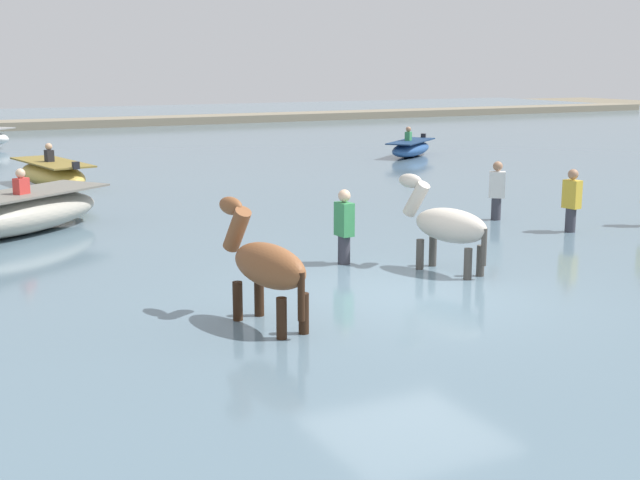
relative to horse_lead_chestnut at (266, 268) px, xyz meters
The scene contains 11 objects.
ground_plane 2.64m from the horse_lead_chestnut, ahead, with size 120.00×120.00×0.00m, color #756B56.
water_surface 10.69m from the horse_lead_chestnut, 77.27° to the left, with size 90.00×90.00×0.42m, color slate.
horse_lead_chestnut is the anchor object (origin of this frame).
horse_trailing_pinto 3.83m from the horse_lead_chestnut, 20.10° to the left, with size 0.82×1.73×1.88m.
boat_distant_west 19.99m from the horse_lead_chestnut, 52.20° to the left, with size 2.88×2.58×1.02m.
boat_mid_outer 13.63m from the horse_lead_chestnut, 90.71° to the left, with size 1.74×3.58×1.15m.
boat_near_port 7.71m from the horse_lead_chestnut, 104.10° to the left, with size 3.93×3.31×1.25m.
person_onlooker_right 8.12m from the horse_lead_chestnut, 20.92° to the left, with size 0.25×0.35×1.63m.
person_onlooker_left 3.50m from the horse_lead_chestnut, 45.70° to the left, with size 0.22×0.33×1.63m.
person_wading_mid 8.48m from the horse_lead_chestnut, 32.75° to the left, with size 0.38×0.35×1.63m.
far_shoreline 35.16m from the horse_lead_chestnut, 86.17° to the left, with size 80.00×2.40×0.81m, color gray.
Camera 1 is at (-6.38, -9.83, 3.60)m, focal length 48.51 mm.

